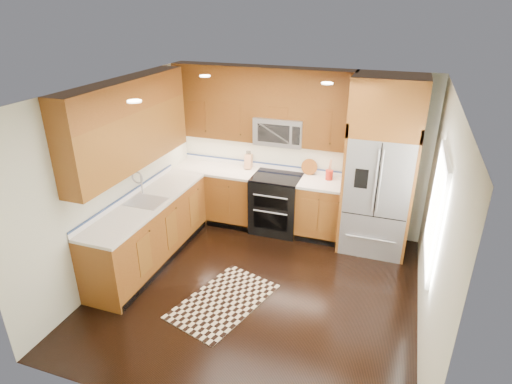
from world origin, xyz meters
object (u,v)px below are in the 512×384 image
(rug, at_px, (224,301))
(range, at_px, (276,204))
(refrigerator, at_px, (380,168))
(knife_block, at_px, (249,161))
(utensil_crock, at_px, (329,173))

(rug, bearing_deg, range, 104.35)
(range, relative_size, refrigerator, 0.36)
(knife_block, relative_size, utensil_crock, 0.92)
(rug, bearing_deg, knife_block, 118.59)
(refrigerator, xyz_separation_m, utensil_crock, (-0.75, 0.20, -0.25))
(range, height_order, refrigerator, refrigerator)
(utensil_crock, bearing_deg, rug, -111.93)
(refrigerator, height_order, utensil_crock, refrigerator)
(rug, relative_size, utensil_crock, 4.22)
(utensil_crock, bearing_deg, refrigerator, -14.83)
(range, xyz_separation_m, utensil_crock, (0.80, 0.16, 0.58))
(rug, bearing_deg, refrigerator, 67.21)
(range, distance_m, rug, 2.08)
(range, bearing_deg, knife_block, 158.82)
(refrigerator, bearing_deg, knife_block, 173.15)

